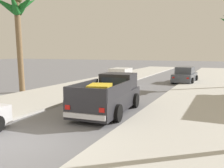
{
  "coord_description": "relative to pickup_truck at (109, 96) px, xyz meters",
  "views": [
    {
      "loc": [
        5.84,
        -5.78,
        2.95
      ],
      "look_at": [
        0.31,
        6.5,
        1.2
      ],
      "focal_mm": 39.49,
      "sensor_mm": 36.0,
      "label": 1
    }
  ],
  "objects": [
    {
      "name": "ground_plane",
      "position": [
        -0.77,
        -5.14,
        -0.8
      ],
      "size": [
        160.0,
        160.0,
        0.0
      ],
      "primitive_type": "plane",
      "color": "slate"
    },
    {
      "name": "sidewalk_left",
      "position": [
        -5.61,
        6.86,
        -0.74
      ],
      "size": [
        5.09,
        60.0,
        0.12
      ],
      "primitive_type": "cube",
      "color": "beige",
      "rests_on": "ground"
    },
    {
      "name": "sidewalk_right",
      "position": [
        4.07,
        6.86,
        -0.74
      ],
      "size": [
        5.09,
        60.0,
        0.12
      ],
      "primitive_type": "cube",
      "color": "beige",
      "rests_on": "ground"
    },
    {
      "name": "curb_left",
      "position": [
        -4.47,
        6.86,
        -0.75
      ],
      "size": [
        0.16,
        60.0,
        0.1
      ],
      "primitive_type": "cube",
      "color": "silver",
      "rests_on": "ground"
    },
    {
      "name": "curb_right",
      "position": [
        2.92,
        6.86,
        -0.75
      ],
      "size": [
        0.16,
        60.0,
        0.1
      ],
      "primitive_type": "cube",
      "color": "silver",
      "rests_on": "ground"
    },
    {
      "name": "pickup_truck",
      "position": [
        0.0,
        0.0,
        0.0
      ],
      "size": [
        2.47,
        5.33,
        1.8
      ],
      "color": "#28282D",
      "rests_on": "ground"
    },
    {
      "name": "car_right_near",
      "position": [
        1.75,
        13.76,
        -0.08
      ],
      "size": [
        2.18,
        4.32,
        1.54
      ],
      "color": "#474C56",
      "rests_on": "ground"
    },
    {
      "name": "car_left_mid",
      "position": [
        -3.17,
        9.18,
        -0.08
      ],
      "size": [
        2.11,
        4.3,
        1.54
      ],
      "color": "silver",
      "rests_on": "ground"
    },
    {
      "name": "palm_tree_right_fore",
      "position": [
        -8.3,
        2.58,
        4.77
      ],
      "size": [
        3.21,
        3.15,
        7.05
      ],
      "color": "brown",
      "rests_on": "ground"
    }
  ]
}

